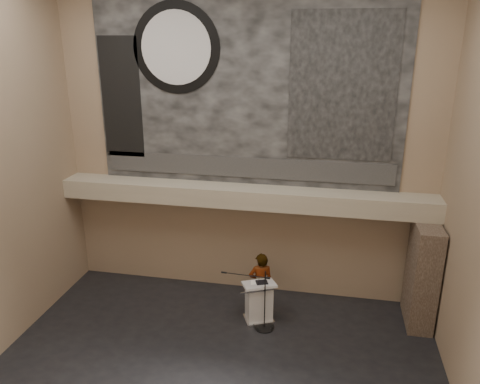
# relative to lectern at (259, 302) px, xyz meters

# --- Properties ---
(floor) EXTENTS (10.00, 10.00, 0.00)m
(floor) POSITION_rel_lectern_xyz_m (-0.66, -2.37, -0.55)
(floor) COLOR black
(floor) RESTS_ON ground
(wall_back) EXTENTS (10.00, 0.02, 8.50)m
(wall_back) POSITION_rel_lectern_xyz_m (-0.66, 1.63, 3.70)
(wall_back) COLOR #8C7358
(wall_back) RESTS_ON floor
(wall_front) EXTENTS (10.00, 0.02, 8.50)m
(wall_front) POSITION_rel_lectern_xyz_m (-0.66, -6.37, 3.70)
(wall_front) COLOR #8C7358
(wall_front) RESTS_ON floor
(soffit) EXTENTS (10.00, 0.80, 0.50)m
(soffit) POSITION_rel_lectern_xyz_m (-0.66, 1.23, 2.40)
(soffit) COLOR #9E927A
(soffit) RESTS_ON wall_back
(sprinkler_left) EXTENTS (0.04, 0.04, 0.06)m
(sprinkler_left) POSITION_rel_lectern_xyz_m (-2.26, 1.18, 2.12)
(sprinkler_left) COLOR #B2893D
(sprinkler_left) RESTS_ON soffit
(sprinkler_right) EXTENTS (0.04, 0.04, 0.06)m
(sprinkler_right) POSITION_rel_lectern_xyz_m (1.24, 1.18, 2.12)
(sprinkler_right) COLOR #B2893D
(sprinkler_right) RESTS_ON soffit
(banner) EXTENTS (8.00, 0.05, 5.00)m
(banner) POSITION_rel_lectern_xyz_m (-0.66, 1.60, 5.15)
(banner) COLOR black
(banner) RESTS_ON wall_back
(banner_text_strip) EXTENTS (7.76, 0.02, 0.55)m
(banner_text_strip) POSITION_rel_lectern_xyz_m (-0.66, 1.56, 3.10)
(banner_text_strip) COLOR #2C2C2C
(banner_text_strip) RESTS_ON banner
(banner_clock_rim) EXTENTS (2.30, 0.02, 2.30)m
(banner_clock_rim) POSITION_rel_lectern_xyz_m (-2.46, 1.56, 6.15)
(banner_clock_rim) COLOR black
(banner_clock_rim) RESTS_ON banner
(banner_clock_face) EXTENTS (1.84, 0.02, 1.84)m
(banner_clock_face) POSITION_rel_lectern_xyz_m (-2.46, 1.54, 6.15)
(banner_clock_face) COLOR silver
(banner_clock_face) RESTS_ON banner
(banner_building_print) EXTENTS (2.60, 0.02, 3.60)m
(banner_building_print) POSITION_rel_lectern_xyz_m (1.74, 1.56, 5.25)
(banner_building_print) COLOR black
(banner_building_print) RESTS_ON banner
(banner_brick_print) EXTENTS (1.10, 0.02, 3.20)m
(banner_brick_print) POSITION_rel_lectern_xyz_m (-4.06, 1.56, 4.85)
(banner_brick_print) COLOR black
(banner_brick_print) RESTS_ON banner
(stone_pier) EXTENTS (0.60, 1.40, 2.70)m
(stone_pier) POSITION_rel_lectern_xyz_m (3.99, 0.78, 0.80)
(stone_pier) COLOR #3F3127
(stone_pier) RESTS_ON floor
(lectern) EXTENTS (0.97, 0.85, 1.14)m
(lectern) POSITION_rel_lectern_xyz_m (0.00, 0.00, 0.00)
(lectern) COLOR silver
(lectern) RESTS_ON floor
(binder) EXTENTS (0.35, 0.32, 0.04)m
(binder) POSITION_rel_lectern_xyz_m (0.07, 0.00, 0.56)
(binder) COLOR black
(binder) RESTS_ON lectern
(papers) EXTENTS (0.25, 0.30, 0.00)m
(papers) POSITION_rel_lectern_xyz_m (-0.11, -0.03, 0.55)
(papers) COLOR white
(papers) RESTS_ON lectern
(speaker_person) EXTENTS (0.73, 0.58, 1.74)m
(speaker_person) POSITION_rel_lectern_xyz_m (-0.01, 0.36, 0.32)
(speaker_person) COLOR white
(speaker_person) RESTS_ON floor
(mic_stand) EXTENTS (1.36, 0.52, 1.60)m
(mic_stand) POSITION_rel_lectern_xyz_m (0.15, -0.27, -0.33)
(mic_stand) COLOR black
(mic_stand) RESTS_ON floor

